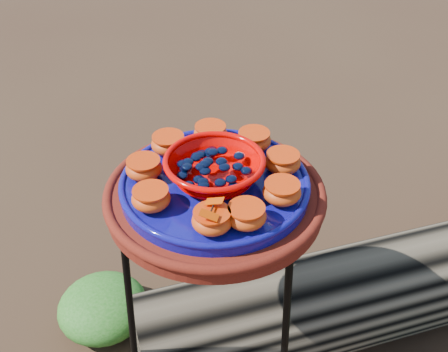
% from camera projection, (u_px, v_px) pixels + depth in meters
% --- Properties ---
extents(plant_stand, '(0.44, 0.44, 0.70)m').
position_uv_depth(plant_stand, '(216.00, 313.00, 1.38)').
color(plant_stand, black).
rests_on(plant_stand, ground).
extents(terracotta_saucer, '(0.45, 0.45, 0.04)m').
position_uv_depth(terracotta_saucer, '(215.00, 197.00, 1.16)').
color(terracotta_saucer, '#46100B').
rests_on(terracotta_saucer, plant_stand).
extents(cobalt_plate, '(0.38, 0.38, 0.03)m').
position_uv_depth(cobalt_plate, '(215.00, 186.00, 1.14)').
color(cobalt_plate, '#00035D').
rests_on(cobalt_plate, terracotta_saucer).
extents(red_bowl, '(0.19, 0.19, 0.05)m').
position_uv_depth(red_bowl, '(215.00, 170.00, 1.11)').
color(red_bowl, '#D60200').
rests_on(red_bowl, cobalt_plate).
extents(glass_gems, '(0.15, 0.15, 0.03)m').
position_uv_depth(glass_gems, '(214.00, 154.00, 1.09)').
color(glass_gems, black).
rests_on(glass_gems, red_bowl).
extents(orange_half_0, '(0.07, 0.07, 0.04)m').
position_uv_depth(orange_half_0, '(212.00, 220.00, 1.00)').
color(orange_half_0, '#B3380F').
rests_on(orange_half_0, cobalt_plate).
extents(orange_half_1, '(0.07, 0.07, 0.04)m').
position_uv_depth(orange_half_1, '(246.00, 216.00, 1.01)').
color(orange_half_1, '#B3380F').
rests_on(orange_half_1, cobalt_plate).
extents(orange_half_2, '(0.07, 0.07, 0.04)m').
position_uv_depth(orange_half_2, '(282.00, 192.00, 1.07)').
color(orange_half_2, '#B3380F').
rests_on(orange_half_2, cobalt_plate).
extents(orange_half_3, '(0.07, 0.07, 0.04)m').
position_uv_depth(orange_half_3, '(283.00, 162.00, 1.15)').
color(orange_half_3, '#B3380F').
rests_on(orange_half_3, cobalt_plate).
extents(orange_half_4, '(0.07, 0.07, 0.04)m').
position_uv_depth(orange_half_4, '(254.00, 140.00, 1.21)').
color(orange_half_4, '#B3380F').
rests_on(orange_half_4, cobalt_plate).
extents(orange_half_5, '(0.07, 0.07, 0.04)m').
position_uv_depth(orange_half_5, '(210.00, 134.00, 1.23)').
color(orange_half_5, '#B3380F').
rests_on(orange_half_5, cobalt_plate).
extents(orange_half_6, '(0.07, 0.07, 0.04)m').
position_uv_depth(orange_half_6, '(168.00, 144.00, 1.20)').
color(orange_half_6, '#B3380F').
rests_on(orange_half_6, cobalt_plate).
extents(orange_half_7, '(0.07, 0.07, 0.04)m').
position_uv_depth(orange_half_7, '(144.00, 168.00, 1.13)').
color(orange_half_7, '#B3380F').
rests_on(orange_half_7, cobalt_plate).
extents(orange_half_8, '(0.07, 0.07, 0.04)m').
position_uv_depth(orange_half_8, '(151.00, 198.00, 1.05)').
color(orange_half_8, '#B3380F').
rests_on(orange_half_8, cobalt_plate).
extents(butterfly, '(0.07, 0.05, 0.01)m').
position_uv_depth(butterfly, '(212.00, 209.00, 0.99)').
color(butterfly, '#C63600').
rests_on(butterfly, orange_half_0).
extents(driftwood_log, '(1.63, 1.18, 0.31)m').
position_uv_depth(driftwood_log, '(402.00, 283.00, 1.72)').
color(driftwood_log, black).
rests_on(driftwood_log, ground).
extents(foliage_left, '(0.28, 0.28, 0.14)m').
position_uv_depth(foliage_left, '(103.00, 306.00, 1.75)').
color(foliage_left, '#165510').
rests_on(foliage_left, ground).
extents(foliage_back, '(0.31, 0.31, 0.16)m').
position_uv_depth(foliage_back, '(228.00, 233.00, 2.00)').
color(foliage_back, '#165510').
rests_on(foliage_back, ground).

